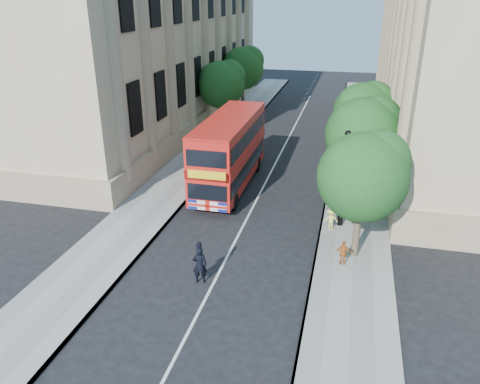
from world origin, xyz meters
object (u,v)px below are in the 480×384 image
Objects in this scene: double_decker_bus at (230,150)px; woman_pedestrian at (332,194)px; police_constable at (200,265)px; lamp_post at (344,183)px; box_van at (241,146)px.

double_decker_bus reaches higher than woman_pedestrian.
woman_pedestrian is at bearing -134.98° from police_constable.
lamp_post reaches higher than box_van.
box_van reaches higher than woman_pedestrian.
lamp_post is 1.17× the size of box_van.
box_van is (-0.40, 4.76, -1.21)m from double_decker_bus.
police_constable is (1.52, -10.74, -1.59)m from double_decker_bus.
double_decker_bus is at bearing -85.76° from box_van.
lamp_post is at bearing -144.38° from police_constable.
double_decker_bus is 2.17× the size of box_van.
box_van is at bearing 130.37° from lamp_post.
box_van is 2.61× the size of police_constable.
police_constable is at bearing -81.93° from double_decker_bus.
lamp_post is 2.75× the size of woman_pedestrian.
box_van is 15.62m from police_constable.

